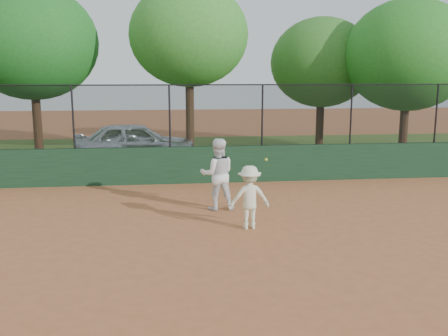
{
  "coord_description": "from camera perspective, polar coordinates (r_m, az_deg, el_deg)",
  "views": [
    {
      "loc": [
        -0.63,
        -10.0,
        3.53
      ],
      "look_at": [
        0.8,
        2.2,
        1.2
      ],
      "focal_mm": 40.0,
      "sensor_mm": 36.0,
      "label": 1
    }
  ],
  "objects": [
    {
      "name": "player_main",
      "position": [
        11.47,
        2.91,
        -3.36
      ],
      "size": [
        0.98,
        0.6,
        1.69
      ],
      "color": "beige",
      "rests_on": "ground"
    },
    {
      "name": "tree_2",
      "position": [
        20.9,
        -4.03,
        14.9
      ],
      "size": [
        4.84,
        4.4,
        7.16
      ],
      "color": "#482F19",
      "rests_on": "ground"
    },
    {
      "name": "parked_car",
      "position": [
        20.32,
        -10.08,
        2.91
      ],
      "size": [
        4.95,
        2.32,
        1.64
      ],
      "primitive_type": "imported",
      "rotation": [
        0.0,
        0.0,
        1.65
      ],
      "color": "silver",
      "rests_on": "ground"
    },
    {
      "name": "grass_strip",
      "position": [
        22.29,
        -4.98,
        1.6
      ],
      "size": [
        36.0,
        12.0,
        0.01
      ],
      "primitive_type": "cube",
      "color": "#324F18",
      "rests_on": "ground"
    },
    {
      "name": "player_second",
      "position": [
        13.02,
        -0.75,
        -0.72
      ],
      "size": [
        0.93,
        0.74,
        1.88
      ],
      "primitive_type": "imported",
      "rotation": [
        0.0,
        0.0,
        3.17
      ],
      "color": "white",
      "rests_on": "ground"
    },
    {
      "name": "back_wall",
      "position": [
        16.28,
        -4.35,
        0.34
      ],
      "size": [
        26.0,
        0.2,
        1.2
      ],
      "primitive_type": "cube",
      "color": "#1B3D23",
      "rests_on": "ground"
    },
    {
      "name": "tree_1",
      "position": [
        22.46,
        -21.11,
        13.18
      ],
      "size": [
        5.39,
        4.9,
        7.1
      ],
      "color": "#482C19",
      "rests_on": "ground"
    },
    {
      "name": "ground",
      "position": [
        10.62,
        -2.94,
        -8.68
      ],
      "size": [
        80.0,
        80.0,
        0.0
      ],
      "primitive_type": "plane",
      "color": "#AE6238",
      "rests_on": "ground"
    },
    {
      "name": "tree_3",
      "position": [
        23.6,
        11.13,
        11.72
      ],
      "size": [
        4.69,
        4.27,
        6.05
      ],
      "color": "#3A2413",
      "rests_on": "ground"
    },
    {
      "name": "tree_4",
      "position": [
        22.68,
        20.33,
        11.98
      ],
      "size": [
        5.37,
        4.89,
        6.6
      ],
      "color": "#4A2E1A",
      "rests_on": "ground"
    },
    {
      "name": "fence_assembly",
      "position": [
        16.06,
        -4.54,
        6.09
      ],
      "size": [
        26.0,
        0.06,
        2.0
      ],
      "color": "black",
      "rests_on": "back_wall"
    }
  ]
}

